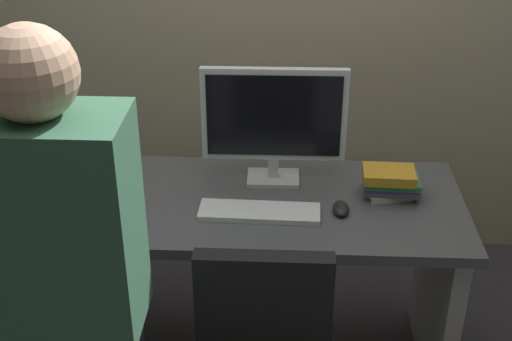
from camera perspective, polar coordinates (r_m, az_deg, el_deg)
The scene contains 8 objects.
desk at distance 2.67m, azimuth 0.05°, elevation -6.66°, with size 1.53×0.67×0.75m.
person_at_desk at distance 1.92m, azimuth -15.16°, elevation -11.98°, with size 0.40×0.24×1.64m.
monitor at distance 2.56m, azimuth 1.49°, elevation 4.23°, with size 0.54×0.14×0.46m.
keyboard at distance 2.45m, azimuth 0.28°, elevation -3.44°, with size 0.43×0.13×0.02m, color white.
mouse at distance 2.48m, azimuth 7.02°, elevation -3.12°, with size 0.06×0.10×0.03m, color black.
cup_near_keyboard at distance 2.41m, azimuth -10.97°, elevation -3.61°, with size 0.07×0.07×0.09m, color #3372B2.
cup_by_monitor at distance 2.71m, azimuth -10.76°, elevation 0.01°, with size 0.07×0.07×0.08m, color #D84C3F.
book_stack at distance 2.59m, azimuth 11.02°, elevation -0.94°, with size 0.22×0.17×0.11m.
Camera 1 is at (0.10, -2.19, 2.04)m, focal length 48.41 mm.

